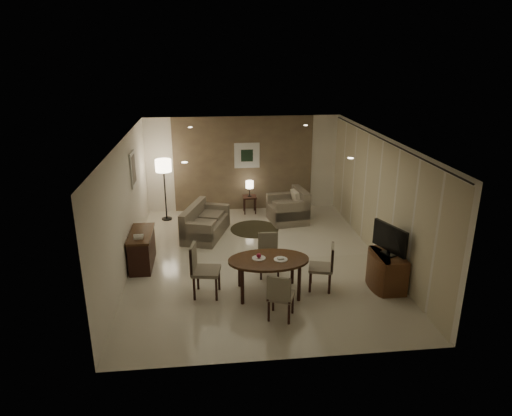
{
  "coord_description": "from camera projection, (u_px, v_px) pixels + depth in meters",
  "views": [
    {
      "loc": [
        -1.03,
        -9.18,
        4.42
      ],
      "look_at": [
        0.0,
        0.2,
        1.15
      ],
      "focal_mm": 32.0,
      "sensor_mm": 36.0,
      "label": 1
    }
  ],
  "objects": [
    {
      "name": "armchair",
      "position": [
        288.0,
        206.0,
        12.3
      ],
      "size": [
        1.07,
        1.12,
        0.89
      ],
      "primitive_type": null,
      "rotation": [
        0.0,
        0.0,
        -1.43
      ],
      "color": "gray",
      "rests_on": "floor"
    },
    {
      "name": "round_rug",
      "position": [
        254.0,
        229.0,
        11.9
      ],
      "size": [
        1.26,
        1.26,
        0.01
      ],
      "primitive_type": "cylinder",
      "color": "#393620",
      "rests_on": "floor"
    },
    {
      "name": "dining_table",
      "position": [
        268.0,
        276.0,
        8.66
      ],
      "size": [
        1.53,
        0.95,
        0.72
      ],
      "primitive_type": null,
      "color": "#4E2E19",
      "rests_on": "floor"
    },
    {
      "name": "plate_a",
      "position": [
        259.0,
        258.0,
        8.57
      ],
      "size": [
        0.26,
        0.26,
        0.02
      ],
      "primitive_type": "cylinder",
      "color": "white",
      "rests_on": "dining_table"
    },
    {
      "name": "curtain_wall",
      "position": [
        378.0,
        199.0,
        10.02
      ],
      "size": [
        0.08,
        6.7,
        2.58
      ],
      "primitive_type": null,
      "color": "beige",
      "rests_on": "wall_right"
    },
    {
      "name": "telephone",
      "position": [
        139.0,
        236.0,
        9.38
      ],
      "size": [
        0.2,
        0.14,
        0.09
      ],
      "primitive_type": null,
      "color": "white",
      "rests_on": "console_desk"
    },
    {
      "name": "art_left_frame",
      "position": [
        133.0,
        169.0,
        10.42
      ],
      "size": [
        0.03,
        0.6,
        0.8
      ],
      "primitive_type": "cube",
      "color": "silver",
      "rests_on": "wall_left"
    },
    {
      "name": "table_lamp",
      "position": [
        250.0,
        188.0,
        12.88
      ],
      "size": [
        0.22,
        0.22,
        0.5
      ],
      "primitive_type": null,
      "color": "#FFEAC1",
      "rests_on": "side_table"
    },
    {
      "name": "downlight_nl",
      "position": [
        184.0,
        162.0,
        7.46
      ],
      "size": [
        0.1,
        0.1,
        0.01
      ],
      "primitive_type": "cylinder",
      "color": "white",
      "rests_on": "ceiling"
    },
    {
      "name": "curtain_rod",
      "position": [
        383.0,
        140.0,
        9.59
      ],
      "size": [
        0.03,
        6.8,
        0.03
      ],
      "primitive_type": "cylinder",
      "rotation": [
        1.57,
        0.0,
        0.0
      ],
      "color": "black",
      "rests_on": "wall_right"
    },
    {
      "name": "art_back_canvas",
      "position": [
        247.0,
        156.0,
        12.9
      ],
      "size": [
        0.34,
        0.01,
        0.34
      ],
      "primitive_type": "cube",
      "color": "black",
      "rests_on": "wall_back"
    },
    {
      "name": "sofa",
      "position": [
        206.0,
        221.0,
        11.39
      ],
      "size": [
        1.8,
        1.28,
        0.76
      ],
      "primitive_type": null,
      "rotation": [
        0.0,
        0.0,
        1.26
      ],
      "color": "gray",
      "rests_on": "floor"
    },
    {
      "name": "side_table",
      "position": [
        250.0,
        204.0,
        13.05
      ],
      "size": [
        0.38,
        0.38,
        0.49
      ],
      "primitive_type": null,
      "color": "black",
      "rests_on": "floor"
    },
    {
      "name": "downlight_fr",
      "position": [
        306.0,
        125.0,
        11.13
      ],
      "size": [
        0.1,
        0.1,
        0.01
      ],
      "primitive_type": "cylinder",
      "color": "white",
      "rests_on": "ceiling"
    },
    {
      "name": "console_desk",
      "position": [
        142.0,
        249.0,
        9.8
      ],
      "size": [
        0.48,
        1.2,
        0.75
      ],
      "primitive_type": null,
      "color": "#4E2E19",
      "rests_on": "floor"
    },
    {
      "name": "art_back_frame",
      "position": [
        247.0,
        155.0,
        12.91
      ],
      "size": [
        0.72,
        0.03,
        0.72
      ],
      "primitive_type": "cube",
      "color": "silver",
      "rests_on": "wall_back"
    },
    {
      "name": "chair_left",
      "position": [
        206.0,
        270.0,
        8.55
      ],
      "size": [
        0.57,
        0.57,
        1.03
      ],
      "primitive_type": null,
      "rotation": [
        0.0,
        0.0,
        1.42
      ],
      "color": "gray",
      "rests_on": "floor"
    },
    {
      "name": "floor_lamp",
      "position": [
        165.0,
        190.0,
        12.33
      ],
      "size": [
        0.43,
        0.43,
        1.69
      ],
      "primitive_type": null,
      "color": "#FFE5B7",
      "rests_on": "floor"
    },
    {
      "name": "downlight_nr",
      "position": [
        351.0,
        158.0,
        7.75
      ],
      "size": [
        0.1,
        0.1,
        0.01
      ],
      "primitive_type": "cylinder",
      "color": "white",
      "rests_on": "ceiling"
    },
    {
      "name": "chair_far",
      "position": [
        269.0,
        256.0,
        9.33
      ],
      "size": [
        0.44,
        0.44,
        0.87
      ],
      "primitive_type": null,
      "rotation": [
        0.0,
        0.0,
        -0.04
      ],
      "color": "gray",
      "rests_on": "floor"
    },
    {
      "name": "chair_near",
      "position": [
        281.0,
        295.0,
        7.84
      ],
      "size": [
        0.55,
        0.55,
        0.88
      ],
      "primitive_type": null,
      "rotation": [
        0.0,
        0.0,
        2.78
      ],
      "color": "gray",
      "rests_on": "floor"
    },
    {
      "name": "plate_b",
      "position": [
        281.0,
        259.0,
        8.51
      ],
      "size": [
        0.26,
        0.26,
        0.02
      ],
      "primitive_type": "cylinder",
      "color": "white",
      "rests_on": "dining_table"
    },
    {
      "name": "tv_cabinet",
      "position": [
        387.0,
        271.0,
        8.9
      ],
      "size": [
        0.48,
        0.9,
        0.7
      ],
      "primitive_type": null,
      "color": "brown",
      "rests_on": "floor"
    },
    {
      "name": "flat_tv",
      "position": [
        390.0,
        239.0,
        8.68
      ],
      "size": [
        0.36,
        0.85,
        0.6
      ],
      "primitive_type": null,
      "rotation": [
        0.0,
        0.0,
        0.35
      ],
      "color": "black",
      "rests_on": "tv_cabinet"
    },
    {
      "name": "chair_right",
      "position": [
        321.0,
        267.0,
        8.8
      ],
      "size": [
        0.55,
        0.55,
        0.92
      ],
      "primitive_type": null,
      "rotation": [
        0.0,
        0.0,
        -1.84
      ],
      "color": "gray",
      "rests_on": "floor"
    },
    {
      "name": "art_left_canvas",
      "position": [
        134.0,
        169.0,
        10.42
      ],
      "size": [
        0.01,
        0.46,
        0.64
      ],
      "primitive_type": "cube",
      "color": "gray",
      "rests_on": "wall_left"
    },
    {
      "name": "napkin",
      "position": [
        281.0,
        258.0,
        8.51
      ],
      "size": [
        0.12,
        0.08,
        0.03
      ],
      "primitive_type": "cube",
      "color": "white",
      "rests_on": "plate_b"
    },
    {
      "name": "downlight_fl",
      "position": [
        190.0,
        127.0,
        10.84
      ],
      "size": [
        0.1,
        0.1,
        0.01
      ],
      "primitive_type": "cylinder",
      "color": "white",
      "rests_on": "ceiling"
    },
    {
      "name": "fruit_apple",
      "position": [
        259.0,
        256.0,
        8.55
      ],
      "size": [
        0.09,
        0.09,
        0.09
      ],
      "primitive_type": "sphere",
      "color": "#A1122F",
      "rests_on": "plate_a"
    },
    {
      "name": "room_shell",
      "position": [
        255.0,
        197.0,
        10.11
      ],
      "size": [
        5.5,
        7.0,
        2.7
      ],
      "color": "beige",
      "rests_on": "ground"
    },
    {
      "name": "taupe_accent",
      "position": [
        243.0,
        164.0,
        13.01
      ],
      "size": [
        3.96,
        0.03,
        2.7
      ],
      "primitive_type": "cube",
      "color": "#7F6D4F",
      "rests_on": "wall_back"
    }
  ]
}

